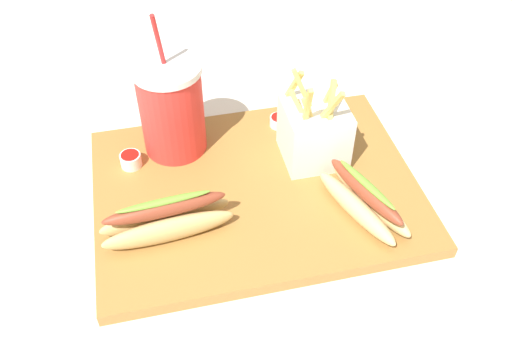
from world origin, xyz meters
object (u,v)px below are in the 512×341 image
(soda_cup, at_px, (172,108))
(fries_basket, at_px, (314,131))
(hot_dog_2, at_px, (364,200))
(hot_dog_1, at_px, (167,220))
(ketchup_cup_2, at_px, (131,159))
(ketchup_cup_1, at_px, (279,121))

(soda_cup, distance_m, fries_basket, 0.22)
(hot_dog_2, bearing_deg, hot_dog_1, -4.40)
(fries_basket, relative_size, hot_dog_1, 0.88)
(fries_basket, bearing_deg, ketchup_cup_2, -8.24)
(soda_cup, bearing_deg, ketchup_cup_1, -175.43)
(ketchup_cup_1, relative_size, ketchup_cup_2, 0.94)
(hot_dog_2, bearing_deg, soda_cup, -39.38)
(fries_basket, xyz_separation_m, ketchup_cup_2, (0.28, -0.04, -0.04))
(hot_dog_1, xyz_separation_m, hot_dog_2, (-0.27, 0.02, -0.00))
(soda_cup, bearing_deg, hot_dog_1, 79.54)
(soda_cup, height_order, fries_basket, soda_cup)
(fries_basket, bearing_deg, hot_dog_1, 24.14)
(ketchup_cup_2, bearing_deg, hot_dog_2, 151.85)
(hot_dog_1, bearing_deg, ketchup_cup_2, -74.61)
(hot_dog_2, bearing_deg, fries_basket, -74.41)
(hot_dog_2, relative_size, ketchup_cup_2, 5.27)
(fries_basket, relative_size, ketchup_cup_2, 5.00)
(hot_dog_1, distance_m, ketchup_cup_2, 0.15)
(fries_basket, height_order, hot_dog_2, fries_basket)
(soda_cup, bearing_deg, hot_dog_2, 140.62)
(fries_basket, bearing_deg, ketchup_cup_1, -68.96)
(soda_cup, relative_size, ketchup_cup_2, 7.37)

